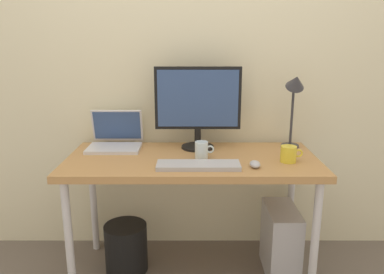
% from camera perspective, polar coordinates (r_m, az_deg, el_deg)
% --- Properties ---
extents(ground_plane, '(6.00, 6.00, 0.00)m').
position_cam_1_polar(ground_plane, '(2.51, 0.00, -19.30)').
color(ground_plane, '#665B51').
extents(back_wall, '(4.40, 0.04, 2.60)m').
position_cam_1_polar(back_wall, '(2.47, 0.02, 12.21)').
color(back_wall, beige).
rests_on(back_wall, ground_plane).
extents(desk, '(1.43, 0.64, 0.74)m').
position_cam_1_polar(desk, '(2.21, 0.00, -4.70)').
color(desk, '#B7844C').
rests_on(desk, ground_plane).
extents(monitor, '(0.52, 0.20, 0.50)m').
position_cam_1_polar(monitor, '(2.31, 0.89, 5.09)').
color(monitor, black).
rests_on(monitor, desk).
extents(laptop, '(0.32, 0.27, 0.23)m').
position_cam_1_polar(laptop, '(2.42, -11.36, -0.20)').
color(laptop, silver).
rests_on(laptop, desk).
extents(desk_lamp, '(0.11, 0.16, 0.48)m').
position_cam_1_polar(desk_lamp, '(2.38, 15.13, 6.28)').
color(desk_lamp, '#333338').
rests_on(desk_lamp, desk).
extents(keyboard, '(0.44, 0.14, 0.02)m').
position_cam_1_polar(keyboard, '(2.02, 0.94, -4.26)').
color(keyboard, '#B2B2B7').
rests_on(keyboard, desk).
extents(mouse, '(0.06, 0.09, 0.03)m').
position_cam_1_polar(mouse, '(2.05, 9.39, -4.03)').
color(mouse, '#B2B2B7').
rests_on(mouse, desk).
extents(coffee_mug, '(0.12, 0.09, 0.09)m').
position_cam_1_polar(coffee_mug, '(2.16, 14.27, -2.49)').
color(coffee_mug, yellow).
rests_on(coffee_mug, desk).
extents(glass_cup, '(0.11, 0.07, 0.10)m').
position_cam_1_polar(glass_cup, '(2.15, 1.47, -1.98)').
color(glass_cup, silver).
rests_on(glass_cup, desk).
extents(computer_tower, '(0.18, 0.36, 0.42)m').
position_cam_1_polar(computer_tower, '(2.45, 13.10, -14.90)').
color(computer_tower, '#B2B2B7').
rests_on(computer_tower, ground_plane).
extents(wastebasket, '(0.26, 0.26, 0.30)m').
position_cam_1_polar(wastebasket, '(2.48, -9.81, -15.95)').
color(wastebasket, black).
rests_on(wastebasket, ground_plane).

